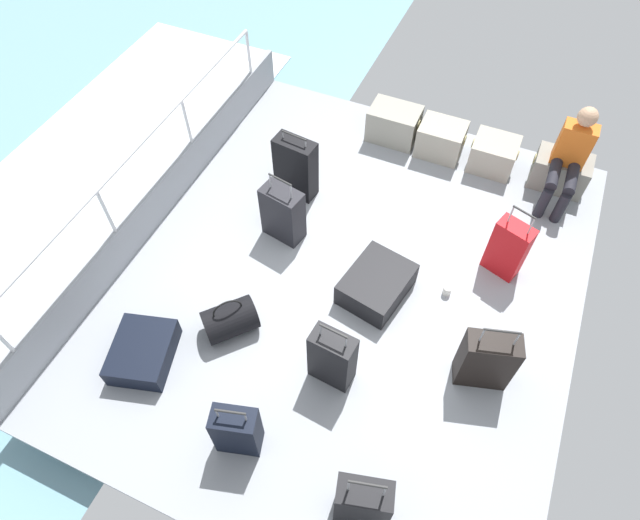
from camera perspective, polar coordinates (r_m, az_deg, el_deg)
ground_plane at (r=5.46m, az=3.12°, el=-2.03°), size 4.40×5.20×0.06m
gunwale_port at (r=6.04m, az=-16.36°, el=6.27°), size 0.06×5.20×0.45m
railing_port at (r=5.66m, az=-17.66°, el=10.06°), size 0.04×4.20×1.02m
sea_wake at (r=7.25m, az=-24.61°, el=6.24°), size 12.00×12.00×0.01m
cargo_crate_0 at (r=6.76m, az=7.78°, el=14.03°), size 0.62×0.41×0.42m
cargo_crate_1 at (r=6.66m, az=12.61°, el=12.29°), size 0.55×0.42×0.39m
cargo_crate_2 at (r=6.64m, az=17.78°, el=10.56°), size 0.53×0.44×0.37m
cargo_crate_3 at (r=6.68m, az=23.94°, el=8.53°), size 0.63×0.39×0.39m
passenger_seated at (r=6.30m, az=24.83°, el=9.85°), size 0.34×0.66×1.09m
suitcase_0 at (r=5.93m, az=-2.57°, el=9.72°), size 0.47×0.27×0.81m
suitcase_1 at (r=5.13m, az=-18.14°, el=-9.18°), size 0.65×0.73×0.22m
suitcase_2 at (r=4.28m, az=4.53°, el=-24.05°), size 0.44×0.30×0.81m
suitcase_3 at (r=4.48m, az=-8.74°, el=-17.30°), size 0.40×0.29×0.68m
suitcase_4 at (r=5.54m, az=19.16°, el=1.15°), size 0.39×0.29×0.87m
suitcase_5 at (r=4.82m, az=17.11°, el=-10.03°), size 0.49×0.33×0.83m
suitcase_6 at (r=5.54m, az=-3.93°, el=4.90°), size 0.46×0.31×0.81m
suitcase_7 at (r=5.25m, az=5.97°, el=-2.53°), size 0.66×0.77×0.27m
suitcase_8 at (r=4.62m, az=1.31°, el=-10.25°), size 0.39×0.24×0.80m
duffel_bag at (r=5.05m, az=-9.45°, el=-6.21°), size 0.56×0.57×0.47m
paper_cup at (r=5.43m, az=13.23°, el=-3.14°), size 0.08×0.08×0.10m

